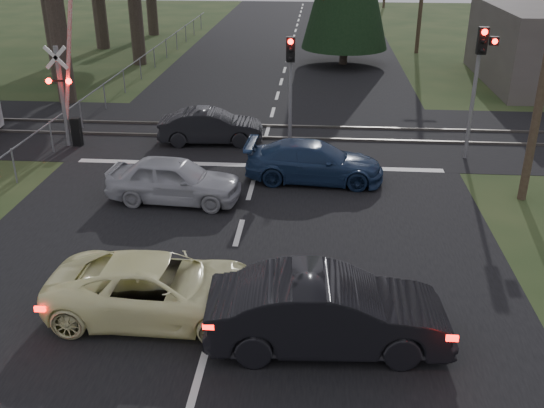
# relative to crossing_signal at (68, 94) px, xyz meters

# --- Properties ---
(ground) EXTENTS (120.00, 120.00, 0.00)m
(ground) POSITION_rel_crossing_signal_xyz_m (7.27, -9.79, -2.06)
(ground) COLOR #243819
(ground) RESTS_ON ground
(road) EXTENTS (14.00, 100.00, 0.01)m
(road) POSITION_rel_crossing_signal_xyz_m (7.27, 0.21, -2.05)
(road) COLOR black
(road) RESTS_ON ground
(rail_corridor) EXTENTS (120.00, 8.00, 0.01)m
(rail_corridor) POSITION_rel_crossing_signal_xyz_m (7.27, 2.21, -2.05)
(rail_corridor) COLOR black
(rail_corridor) RESTS_ON ground
(stop_line) EXTENTS (13.00, 0.35, 0.00)m
(stop_line) POSITION_rel_crossing_signal_xyz_m (7.27, -1.59, -2.05)
(stop_line) COLOR silver
(stop_line) RESTS_ON ground
(rail_near) EXTENTS (120.00, 0.12, 0.10)m
(rail_near) POSITION_rel_crossing_signal_xyz_m (7.27, 1.41, -2.01)
(rail_near) COLOR #59544C
(rail_near) RESTS_ON ground
(rail_far) EXTENTS (120.00, 0.12, 0.10)m
(rail_far) POSITION_rel_crossing_signal_xyz_m (7.27, 3.01, -2.01)
(rail_far) COLOR #59544C
(rail_far) RESTS_ON ground
(crossing_signal) EXTENTS (1.62, 0.38, 6.96)m
(crossing_signal) POSITION_rel_crossing_signal_xyz_m (0.00, 0.00, 0.00)
(crossing_signal) COLOR slate
(crossing_signal) RESTS_ON ground
(traffic_signal_right) EXTENTS (0.68, 0.48, 4.70)m
(traffic_signal_right) POSITION_rel_crossing_signal_xyz_m (14.82, -0.31, 1.26)
(traffic_signal_right) COLOR slate
(traffic_signal_right) RESTS_ON ground
(traffic_signal_center) EXTENTS (0.32, 0.48, 4.10)m
(traffic_signal_center) POSITION_rel_crossing_signal_xyz_m (8.27, 0.89, 0.75)
(traffic_signal_center) COLOR slate
(traffic_signal_center) RESTS_ON ground
(fence_left) EXTENTS (0.10, 36.00, 1.20)m
(fence_left) POSITION_rel_crossing_signal_xyz_m (-0.53, 12.71, -2.06)
(fence_left) COLOR slate
(fence_left) RESTS_ON ground
(cream_coupe) EXTENTS (4.80, 2.25, 1.33)m
(cream_coupe) POSITION_rel_crossing_signal_xyz_m (6.10, -10.79, -1.39)
(cream_coupe) COLOR #F8F5B2
(cream_coupe) RESTS_ON ground
(dark_hatchback) EXTENTS (4.90, 1.97, 1.58)m
(dark_hatchback) POSITION_rel_crossing_signal_xyz_m (9.68, -11.53, -1.27)
(dark_hatchback) COLOR black
(dark_hatchback) RESTS_ON ground
(silver_car) EXTENTS (4.21, 1.96, 1.39)m
(silver_car) POSITION_rel_crossing_signal_xyz_m (5.04, -4.79, -1.36)
(silver_car) COLOR #A4A6AC
(silver_car) RESTS_ON ground
(blue_sedan) EXTENTS (4.63, 2.07, 1.32)m
(blue_sedan) POSITION_rel_crossing_signal_xyz_m (9.28, -2.79, -1.40)
(blue_sedan) COLOR navy
(blue_sedan) RESTS_ON ground
(dark_car_far) EXTENTS (4.09, 1.69, 1.32)m
(dark_car_far) POSITION_rel_crossing_signal_xyz_m (5.22, 0.76, -1.40)
(dark_car_far) COLOR black
(dark_car_far) RESTS_ON ground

